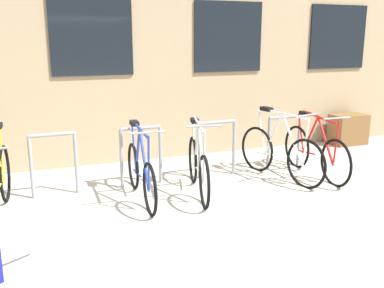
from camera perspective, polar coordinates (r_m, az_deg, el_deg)
name	(u,v)px	position (r m, az deg, el deg)	size (l,w,h in m)	color
ground_plane	(152,245)	(4.63, -5.26, -13.04)	(42.00, 42.00, 0.00)	#B2ADA0
bike_rack	(99,153)	(6.15, -12.07, -1.22)	(6.63, 0.05, 0.87)	gray
bicycle_blue	(141,172)	(5.75, -6.72, -3.67)	(0.44, 1.69, 1.03)	black
bicycle_silver	(198,166)	(5.95, 0.81, -2.89)	(0.55, 1.69, 1.06)	black
bicycle_red	(315,151)	(6.99, 15.78, -0.92)	(0.44, 1.73, 1.01)	black
bicycle_white	(280,153)	(6.72, 11.42, -1.11)	(0.52, 1.72, 1.07)	black
planter_box	(348,129)	(9.32, 19.73, 1.82)	(0.70, 0.44, 0.60)	brown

